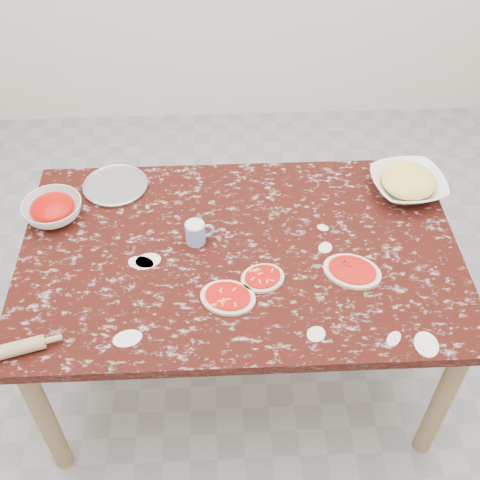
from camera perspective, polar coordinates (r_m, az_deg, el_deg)
name	(u,v)px	position (r m, az deg, el deg)	size (l,w,h in m)	color
ground	(240,364)	(2.78, 0.00, -11.64)	(4.00, 4.00, 0.00)	gray
worktable	(240,265)	(2.25, 0.00, -2.38)	(1.60, 1.00, 0.75)	black
pizza_tray	(116,186)	(2.49, -11.72, 5.03)	(0.26, 0.26, 0.01)	#B2B2B7
sauce_bowl	(53,210)	(2.39, -17.31, 2.73)	(0.22, 0.22, 0.07)	white
cheese_bowl	(408,185)	(2.49, 15.60, 5.06)	(0.29, 0.29, 0.07)	white
flour_mug	(196,232)	(2.19, -4.18, 0.73)	(0.11, 0.07, 0.09)	#7FA0D6
pizza_left	(228,297)	(2.03, -1.16, -5.46)	(0.22, 0.20, 0.02)	beige
pizza_mid	(263,278)	(2.09, 2.16, -3.62)	(0.19, 0.17, 0.02)	beige
pizza_right	(352,271)	(2.14, 10.58, -2.92)	(0.25, 0.23, 0.02)	beige
rolling_pin	(7,351)	(2.02, -21.23, -9.78)	(0.05, 0.05, 0.23)	tan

